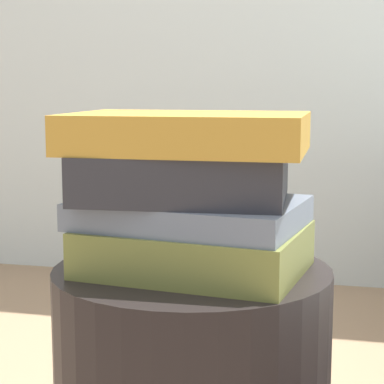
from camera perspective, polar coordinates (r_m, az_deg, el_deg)
name	(u,v)px	position (r m, az deg, el deg)	size (l,w,h in m)	color
book_olive	(195,249)	(0.91, 0.24, -4.59)	(0.27, 0.20, 0.06)	olive
book_slate	(193,213)	(0.91, 0.06, -1.68)	(0.28, 0.19, 0.03)	slate
book_charcoal	(184,176)	(0.90, -0.63, 1.32)	(0.26, 0.19, 0.06)	#28282D
book_ochre	(188,132)	(0.90, -0.30, 4.81)	(0.30, 0.21, 0.05)	#B7842D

